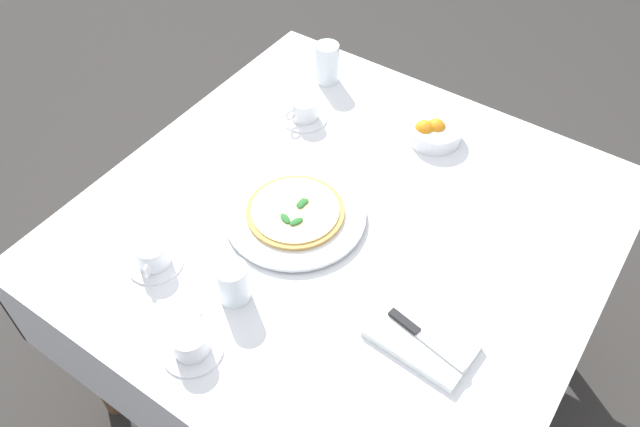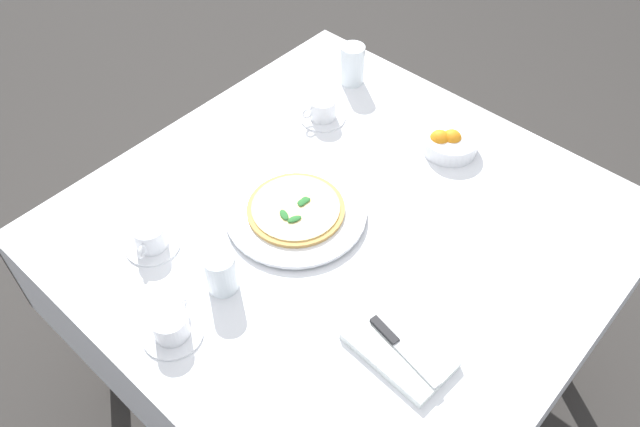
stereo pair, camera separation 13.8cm
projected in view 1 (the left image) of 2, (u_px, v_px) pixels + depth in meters
The scene contains 12 objects.
ground_plane at pixel (338, 369), 2.12m from camera, with size 8.00×8.00×0.00m, color #33302D.
dining_table at pixel (343, 252), 1.65m from camera, with size 1.21×1.21×0.75m.
pizza_plate at pixel (295, 215), 1.56m from camera, with size 0.35×0.35×0.02m.
pizza at pixel (295, 211), 1.55m from camera, with size 0.24×0.24×0.02m.
coffee_cup_left_edge at pixel (153, 255), 1.45m from camera, with size 0.13×0.13×0.07m.
coffee_cup_back_corner at pixel (191, 343), 1.30m from camera, with size 0.13×0.13×0.06m.
coffee_cup_center_back at pixel (304, 111), 1.79m from camera, with size 0.13×0.13×0.07m.
water_glass_far_right at pixel (327, 65), 1.90m from camera, with size 0.07×0.07×0.12m.
water_glass_right_edge at pixel (233, 285), 1.38m from camera, with size 0.07×0.07×0.10m.
napkin_folded at pixel (421, 339), 1.32m from camera, with size 0.23×0.14×0.02m.
dinner_knife at pixel (423, 337), 1.31m from camera, with size 0.20×0.05×0.01m.
citrus_bowl at pixel (433, 131), 1.74m from camera, with size 0.15×0.15×0.06m.
Camera 1 is at (0.53, -0.88, 1.93)m, focal length 35.61 mm.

